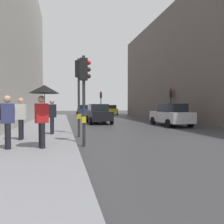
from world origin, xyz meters
name	(u,v)px	position (x,y,z in m)	size (l,w,h in m)	color
ground_plane	(199,142)	(0.00, 0.00, 0.00)	(120.00, 120.00, 0.00)	#38383A
sidewalk_kerb	(43,129)	(-7.04, 6.00, 0.08)	(3.46, 40.00, 0.16)	gray
traffic_light_near_right	(79,83)	(-4.99, 2.71, 2.74)	(0.45, 0.36, 3.98)	#2D2D2D
traffic_light_near_left	(84,84)	(-4.99, 0.26, 2.43)	(0.44, 0.26, 3.53)	#2D2D2D
traffic_light_far_median	(101,99)	(-0.57, 20.04, 2.51)	(0.25, 0.43, 3.64)	#2D2D2D
traffic_light_mid_street	(171,99)	(5.00, 10.87, 2.36)	(0.34, 0.45, 3.42)	#2D2D2D
car_silver_hatchback	(171,115)	(2.54, 6.65, 0.88)	(2.13, 4.26, 1.76)	#BCBCC1
car_yellow_taxi	(111,110)	(2.61, 27.35, 0.88)	(2.08, 4.23, 1.76)	yellow
car_dark_suv	(99,114)	(-2.61, 10.49, 0.88)	(2.03, 4.21, 1.76)	black
car_blue_van	(83,110)	(-2.58, 25.72, 0.88)	(2.15, 4.27, 1.76)	navy
pedestrian_with_umbrella	(44,98)	(-6.44, -0.38, 1.84)	(1.00, 1.00, 2.14)	black
pedestrian_with_grey_backpack	(6,119)	(-7.64, -0.30, 1.16)	(0.66, 0.47, 1.77)	black
pedestrian_with_black_backpack	(20,116)	(-7.58, 1.55, 1.16)	(0.61, 0.36, 1.77)	black
pedestrian_in_dark_coat	(52,115)	(-6.35, 2.98, 1.13)	(0.43, 0.36, 1.77)	black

